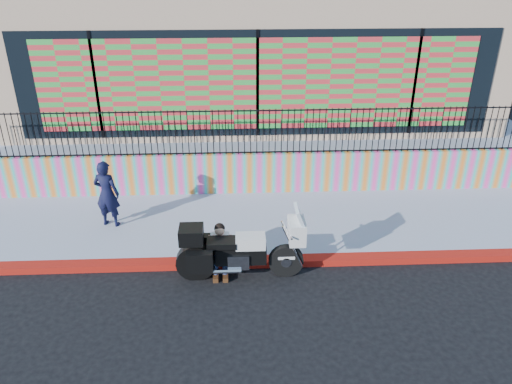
{
  "coord_description": "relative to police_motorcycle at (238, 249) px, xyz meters",
  "views": [
    {
      "loc": [
        -0.63,
        -8.87,
        6.14
      ],
      "look_at": [
        -0.17,
        1.2,
        1.14
      ],
      "focal_mm": 35.0,
      "sensor_mm": 36.0,
      "label": 1
    }
  ],
  "objects": [
    {
      "name": "storefront_building",
      "position": [
        0.6,
        8.53,
        2.58
      ],
      "size": [
        14.0,
        8.06,
        4.0
      ],
      "color": "#CDAB88",
      "rests_on": "elevated_platform"
    },
    {
      "name": "seated_man",
      "position": [
        -0.37,
        0.16,
        -0.22
      ],
      "size": [
        0.54,
        0.71,
        1.06
      ],
      "color": "navy",
      "rests_on": "ground"
    },
    {
      "name": "police_officer",
      "position": [
        -3.02,
        2.02,
        0.3
      ],
      "size": [
        0.67,
        0.52,
        1.63
      ],
      "primitive_type": "imported",
      "rotation": [
        0.0,
        0.0,
        2.9
      ],
      "color": "black",
      "rests_on": "sidewalk"
    },
    {
      "name": "ground",
      "position": [
        0.6,
        0.4,
        -0.67
      ],
      "size": [
        90.0,
        90.0,
        0.0
      ],
      "primitive_type": "plane",
      "color": "black",
      "rests_on": "ground"
    },
    {
      "name": "sidewalk",
      "position": [
        0.6,
        2.05,
        -0.59
      ],
      "size": [
        16.0,
        3.0,
        0.15
      ],
      "primitive_type": "cube",
      "color": "#98A2B6",
      "rests_on": "ground"
    },
    {
      "name": "metal_fence",
      "position": [
        0.6,
        3.65,
        1.18
      ],
      "size": [
        15.8,
        0.04,
        1.2
      ],
      "primitive_type": null,
      "color": "black",
      "rests_on": "mural_wall"
    },
    {
      "name": "police_motorcycle",
      "position": [
        0.0,
        0.0,
        0.0
      ],
      "size": [
        2.55,
        0.84,
        1.59
      ],
      "color": "black",
      "rests_on": "ground"
    },
    {
      "name": "elevated_platform",
      "position": [
        0.6,
        8.75,
        -0.04
      ],
      "size": [
        16.0,
        10.0,
        1.25
      ],
      "primitive_type": "cube",
      "color": "#98A2B6",
      "rests_on": "ground"
    },
    {
      "name": "red_curb",
      "position": [
        0.6,
        0.4,
        -0.59
      ],
      "size": [
        16.0,
        0.3,
        0.15
      ],
      "primitive_type": "cube",
      "color": "#9D0B0F",
      "rests_on": "ground"
    },
    {
      "name": "mural_wall",
      "position": [
        0.6,
        3.65,
        0.03
      ],
      "size": [
        16.0,
        0.2,
        1.1
      ],
      "primitive_type": "cube",
      "color": "#FF43A3",
      "rests_on": "sidewalk"
    }
  ]
}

